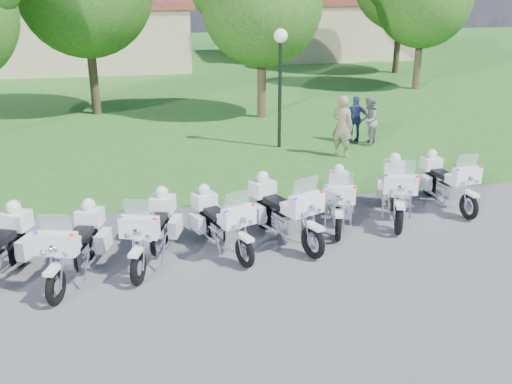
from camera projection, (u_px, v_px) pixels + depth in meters
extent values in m
plane|color=#5E5D63|center=(257.00, 257.00, 11.56)|extent=(100.00, 100.00, 0.00)
cube|color=#26611E|center=(172.00, 67.00, 36.32)|extent=(100.00, 48.00, 0.01)
torus|color=black|center=(19.00, 250.00, 11.08)|extent=(0.41, 0.70, 0.70)
cube|color=white|center=(28.00, 247.00, 10.81)|extent=(0.39, 0.58, 0.38)
cube|color=white|center=(16.00, 220.00, 10.89)|extent=(0.63, 0.59, 0.34)
sphere|color=white|center=(13.00, 207.00, 10.79)|extent=(0.27, 0.27, 0.27)
torus|color=black|center=(56.00, 287.00, 9.80)|extent=(0.32, 0.67, 0.66)
torus|color=black|center=(92.00, 244.00, 11.36)|extent=(0.32, 0.67, 0.66)
cube|color=white|center=(53.00, 269.00, 9.66)|extent=(0.30, 0.47, 0.07)
cube|color=white|center=(57.00, 244.00, 9.76)|extent=(0.75, 0.44, 0.40)
cube|color=silver|center=(56.00, 224.00, 9.69)|extent=(0.56, 0.28, 0.37)
sphere|color=red|center=(72.00, 236.00, 9.61)|extent=(0.09, 0.09, 0.09)
sphere|color=#1426E5|center=(36.00, 234.00, 9.67)|extent=(0.09, 0.09, 0.09)
cube|color=silver|center=(75.00, 258.00, 10.56)|extent=(0.49, 0.63, 0.34)
cube|color=white|center=(68.00, 246.00, 10.21)|extent=(0.46, 0.59, 0.22)
cube|color=black|center=(80.00, 235.00, 10.72)|extent=(0.51, 0.69, 0.12)
cube|color=white|center=(103.00, 240.00, 11.14)|extent=(0.32, 0.54, 0.36)
cube|color=white|center=(74.00, 239.00, 11.19)|extent=(0.32, 0.54, 0.36)
cube|color=white|center=(90.00, 217.00, 11.18)|extent=(0.57, 0.52, 0.32)
sphere|color=white|center=(89.00, 205.00, 11.09)|extent=(0.26, 0.26, 0.26)
torus|color=black|center=(138.00, 268.00, 10.43)|extent=(0.34, 0.67, 0.67)
torus|color=black|center=(164.00, 230.00, 11.99)|extent=(0.34, 0.67, 0.67)
cube|color=white|center=(136.00, 251.00, 10.28)|extent=(0.31, 0.47, 0.07)
cube|color=white|center=(139.00, 227.00, 10.39)|extent=(0.75, 0.46, 0.40)
cube|color=silver|center=(139.00, 208.00, 10.32)|extent=(0.57, 0.29, 0.37)
sphere|color=red|center=(155.00, 220.00, 10.23)|extent=(0.09, 0.09, 0.09)
sphere|color=#1426E5|center=(121.00, 218.00, 10.30)|extent=(0.09, 0.09, 0.09)
cube|color=silver|center=(152.00, 242.00, 11.19)|extent=(0.50, 0.64, 0.34)
cube|color=white|center=(147.00, 231.00, 10.84)|extent=(0.47, 0.59, 0.22)
cube|color=black|center=(155.00, 220.00, 11.35)|extent=(0.52, 0.69, 0.12)
cube|color=white|center=(175.00, 226.00, 11.76)|extent=(0.34, 0.55, 0.36)
cube|color=white|center=(147.00, 225.00, 11.83)|extent=(0.34, 0.55, 0.36)
cube|color=white|center=(163.00, 204.00, 11.82)|extent=(0.58, 0.53, 0.32)
sphere|color=white|center=(162.00, 192.00, 11.73)|extent=(0.26, 0.26, 0.26)
torus|color=black|center=(245.00, 252.00, 11.06)|extent=(0.34, 0.63, 0.63)
torus|color=black|center=(206.00, 224.00, 12.32)|extent=(0.34, 0.63, 0.63)
cube|color=white|center=(245.00, 237.00, 10.93)|extent=(0.31, 0.45, 0.07)
cube|color=white|center=(239.00, 217.00, 10.99)|extent=(0.71, 0.46, 0.38)
cube|color=silver|center=(237.00, 200.00, 10.92)|extent=(0.53, 0.30, 0.35)
sphere|color=red|center=(253.00, 206.00, 11.04)|extent=(0.08, 0.08, 0.08)
sphere|color=#1426E5|center=(226.00, 212.00, 10.73)|extent=(0.08, 0.08, 0.08)
cube|color=silver|center=(224.00, 232.00, 11.67)|extent=(0.49, 0.61, 0.32)
cube|color=white|center=(229.00, 221.00, 11.37)|extent=(0.46, 0.57, 0.21)
cube|color=black|center=(217.00, 214.00, 11.78)|extent=(0.51, 0.66, 0.11)
cube|color=white|center=(220.00, 217.00, 12.30)|extent=(0.34, 0.52, 0.34)
cube|color=white|center=(197.00, 223.00, 12.01)|extent=(0.34, 0.52, 0.34)
cube|color=white|center=(204.00, 200.00, 12.15)|extent=(0.56, 0.52, 0.30)
sphere|color=white|center=(204.00, 189.00, 12.06)|extent=(0.24, 0.24, 0.24)
torus|color=black|center=(313.00, 242.00, 11.41)|extent=(0.39, 0.69, 0.69)
torus|color=black|center=(263.00, 214.00, 12.77)|extent=(0.39, 0.69, 0.69)
cube|color=white|center=(314.00, 226.00, 11.27)|extent=(0.35, 0.49, 0.07)
cube|color=white|center=(307.00, 204.00, 11.34)|extent=(0.78, 0.51, 0.41)
cube|color=silver|center=(305.00, 186.00, 11.26)|extent=(0.58, 0.34, 0.39)
sphere|color=red|center=(322.00, 193.00, 11.39)|extent=(0.09, 0.09, 0.09)
sphere|color=#1426E5|center=(296.00, 199.00, 11.05)|extent=(0.09, 0.09, 0.09)
cube|color=silver|center=(286.00, 222.00, 12.07)|extent=(0.54, 0.67, 0.35)
cube|color=white|center=(294.00, 210.00, 11.75)|extent=(0.51, 0.62, 0.23)
cube|color=black|center=(278.00, 202.00, 12.19)|extent=(0.57, 0.72, 0.12)
cube|color=white|center=(278.00, 206.00, 12.75)|extent=(0.38, 0.57, 0.37)
cube|color=white|center=(256.00, 212.00, 12.43)|extent=(0.38, 0.57, 0.37)
cube|color=white|center=(262.00, 188.00, 12.58)|extent=(0.62, 0.57, 0.33)
sphere|color=white|center=(263.00, 177.00, 12.49)|extent=(0.27, 0.27, 0.27)
torus|color=black|center=(338.00, 227.00, 12.19)|extent=(0.31, 0.63, 0.62)
torus|color=black|center=(337.00, 201.00, 13.65)|extent=(0.31, 0.63, 0.62)
cube|color=white|center=(339.00, 214.00, 12.05)|extent=(0.29, 0.44, 0.06)
cube|color=white|center=(340.00, 195.00, 12.15)|extent=(0.70, 0.42, 0.37)
cube|color=silver|center=(341.00, 179.00, 12.09)|extent=(0.53, 0.27, 0.35)
sphere|color=red|center=(354.00, 188.00, 12.00)|extent=(0.08, 0.08, 0.08)
sphere|color=#1426E5|center=(326.00, 187.00, 12.07)|extent=(0.08, 0.08, 0.08)
cube|color=silver|center=(338.00, 208.00, 12.90)|extent=(0.46, 0.59, 0.32)
cube|color=white|center=(339.00, 198.00, 12.58)|extent=(0.43, 0.55, 0.20)
cube|color=black|center=(339.00, 191.00, 13.05)|extent=(0.48, 0.65, 0.11)
cube|color=white|center=(350.00, 197.00, 13.44)|extent=(0.31, 0.51, 0.33)
cube|color=white|center=(326.00, 196.00, 13.50)|extent=(0.31, 0.51, 0.33)
cube|color=white|center=(339.00, 179.00, 13.49)|extent=(0.54, 0.49, 0.30)
sphere|color=white|center=(339.00, 169.00, 13.40)|extent=(0.24, 0.24, 0.24)
torus|color=black|center=(399.00, 220.00, 12.49)|extent=(0.35, 0.69, 0.69)
torus|color=black|center=(392.00, 192.00, 14.11)|extent=(0.35, 0.69, 0.69)
cube|color=white|center=(400.00, 205.00, 12.34)|extent=(0.32, 0.49, 0.07)
cube|color=white|center=(401.00, 184.00, 12.45)|extent=(0.78, 0.48, 0.41)
cube|color=silver|center=(402.00, 168.00, 12.38)|extent=(0.58, 0.31, 0.39)
sphere|color=red|center=(417.00, 178.00, 12.28)|extent=(0.09, 0.09, 0.09)
sphere|color=#1426E5|center=(386.00, 176.00, 12.37)|extent=(0.09, 0.09, 0.09)
cube|color=silver|center=(395.00, 200.00, 13.27)|extent=(0.52, 0.66, 0.35)
cube|color=white|center=(398.00, 189.00, 12.92)|extent=(0.49, 0.61, 0.23)
cube|color=black|center=(396.00, 182.00, 13.44)|extent=(0.54, 0.72, 0.12)
cube|color=white|center=(406.00, 188.00, 13.86)|extent=(0.35, 0.56, 0.37)
cube|color=white|center=(380.00, 187.00, 13.94)|extent=(0.35, 0.56, 0.37)
cube|color=white|center=(394.00, 168.00, 13.92)|extent=(0.60, 0.55, 0.33)
sphere|color=white|center=(395.00, 158.00, 13.83)|extent=(0.27, 0.27, 0.27)
torus|color=black|center=(469.00, 206.00, 13.27)|extent=(0.19, 0.65, 0.64)
torus|color=black|center=(429.00, 184.00, 14.72)|extent=(0.19, 0.65, 0.64)
cube|color=white|center=(471.00, 193.00, 13.14)|extent=(0.21, 0.43, 0.07)
cube|color=white|center=(467.00, 176.00, 13.23)|extent=(0.70, 0.30, 0.38)
cube|color=silver|center=(467.00, 161.00, 13.16)|extent=(0.54, 0.17, 0.36)
sphere|color=red|center=(480.00, 168.00, 13.20)|extent=(0.09, 0.09, 0.09)
sphere|color=#1426E5|center=(458.00, 170.00, 13.03)|extent=(0.09, 0.09, 0.09)
cube|color=silver|center=(448.00, 190.00, 13.97)|extent=(0.38, 0.56, 0.32)
cube|color=white|center=(455.00, 180.00, 13.65)|extent=(0.35, 0.52, 0.21)
cube|color=black|center=(443.00, 174.00, 14.12)|extent=(0.38, 0.62, 0.11)
cube|color=white|center=(443.00, 179.00, 14.62)|extent=(0.22, 0.51, 0.34)
cube|color=white|center=(423.00, 181.00, 14.46)|extent=(0.22, 0.51, 0.34)
cube|color=white|center=(431.00, 163.00, 14.55)|extent=(0.49, 0.42, 0.30)
sphere|color=white|center=(432.00, 154.00, 14.46)|extent=(0.25, 0.25, 0.25)
cylinder|color=black|center=(280.00, 96.00, 18.46)|extent=(0.12, 0.12, 3.46)
sphere|color=white|center=(281.00, 36.00, 17.80)|extent=(0.44, 0.44, 0.44)
cylinder|color=#38281C|center=(93.00, 70.00, 23.12)|extent=(0.36, 0.36, 3.58)
cylinder|color=#38281C|center=(262.00, 78.00, 22.62)|extent=(0.36, 0.36, 3.18)
sphere|color=#204B15|center=(262.00, 5.00, 21.66)|extent=(4.62, 4.62, 4.62)
cylinder|color=#38281C|center=(418.00, 57.00, 28.59)|extent=(0.36, 0.36, 3.18)
cylinder|color=#38281C|center=(398.00, 40.00, 33.45)|extent=(0.36, 0.36, 3.79)
cube|color=tan|center=(73.00, 38.00, 35.49)|extent=(14.00, 8.00, 3.60)
cube|color=brown|center=(69.00, 4.00, 34.77)|extent=(14.56, 8.32, 0.50)
cube|color=tan|center=(324.00, 31.00, 40.50)|extent=(11.00, 7.00, 3.60)
cube|color=brown|center=(325.00, 0.00, 39.77)|extent=(11.44, 7.28, 0.50)
imported|color=gray|center=(342.00, 126.00, 17.78)|extent=(0.83, 0.82, 1.93)
imported|color=slate|center=(368.00, 121.00, 19.06)|extent=(0.97, 1.01, 1.64)
imported|color=navy|center=(356.00, 119.00, 19.44)|extent=(0.97, 0.53, 1.58)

